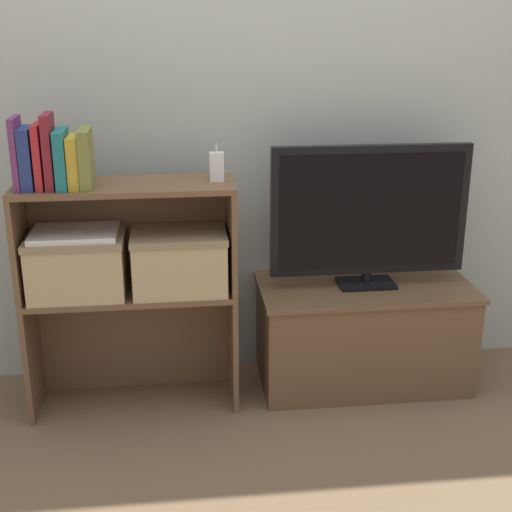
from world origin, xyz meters
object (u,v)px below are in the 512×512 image
book_navy (28,158)px  baby_monitor (217,167)px  tv (370,213)px  book_plum (17,154)px  book_teal (62,159)px  book_olive (86,158)px  book_mustard (74,162)px  book_crimson (39,157)px  storage_basket_right (179,258)px  book_maroon (49,151)px  laptop (75,233)px  storage_basket_left (77,262)px  tv_stand (363,333)px

book_navy → baby_monitor: book_navy is taller
tv → book_plum: book_plum is taller
book_teal → book_olive: 0.08m
tv → book_plum: (-1.26, -0.10, 0.28)m
book_mustard → book_navy: bearing=180.0°
book_plum → book_crimson: size_ratio=1.11×
tv → storage_basket_right: 0.74m
book_maroon → book_teal: (0.04, 0.00, -0.03)m
book_navy → book_mustard: book_navy is taller
book_plum → storage_basket_right: 0.67m
book_olive → laptop: size_ratio=0.66×
book_mustard → laptop: size_ratio=0.58×
book_navy → laptop: bearing=9.7°
storage_basket_left → storage_basket_right: 0.37m
book_maroon → storage_basket_left: 0.41m
tv → book_teal: 1.15m
book_crimson → storage_basket_left: bearing=13.8°
tv_stand → storage_basket_left: storage_basket_left is taller
tv → book_teal: book_teal is taller
storage_basket_left → book_crimson: bearing=-166.2°
tv_stand → storage_basket_right: storage_basket_right is taller
book_olive → storage_basket_right: 0.49m
tv → baby_monitor: size_ratio=5.69×
tv → book_maroon: size_ratio=3.01×
book_olive → book_teal: bearing=180.0°
book_mustard → baby_monitor: 0.49m
tv → book_teal: size_ratio=3.82×
storage_basket_right → baby_monitor: bearing=6.0°
book_maroon → book_olive: (0.12, 0.00, -0.03)m
baby_monitor → storage_basket_left: bearing=-178.3°
tv → book_mustard: 1.11m
book_teal → storage_basket_left: bearing=53.3°
book_teal → baby_monitor: size_ratio=1.49×
book_olive → laptop: (-0.06, 0.02, -0.27)m
book_mustard → book_olive: book_olive is taller
baby_monitor → book_crimson: bearing=-176.4°
book_navy → book_mustard: (0.15, 0.00, -0.02)m
tv → laptop: bearing=-176.2°
book_teal → laptop: 0.27m
book_plum → storage_basket_right: size_ratio=0.71×
tv_stand → book_teal: size_ratio=4.22×
book_plum → tv_stand: bearing=4.4°
book_navy → baby_monitor: size_ratio=1.56×
tv_stand → book_navy: 1.45m
book_crimson → book_maroon: book_maroon is taller
tv_stand → tv: size_ratio=1.10×
book_teal → storage_basket_right: book_teal is taller
tv_stand → laptop: bearing=-176.1°
tv → book_plum: bearing=-175.6°
storage_basket_right → tv_stand: bearing=5.9°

